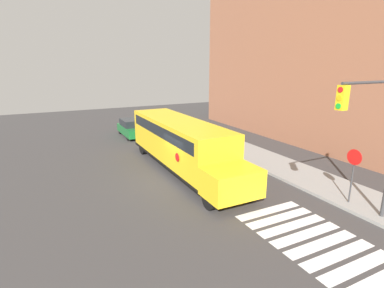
{
  "coord_description": "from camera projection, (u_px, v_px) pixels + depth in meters",
  "views": [
    {
      "loc": [
        13.98,
        -6.34,
        6.21
      ],
      "look_at": [
        -1.26,
        1.36,
        1.63
      ],
      "focal_mm": 28.0,
      "sensor_mm": 36.0,
      "label": 1
    }
  ],
  "objects": [
    {
      "name": "school_bus",
      "position": [
        181.0,
        142.0,
        17.86
      ],
      "size": [
        11.61,
        2.57,
        2.97
      ],
      "color": "yellow",
      "rests_on": "ground"
    },
    {
      "name": "building_backdrop",
      "position": [
        353.0,
        54.0,
        20.31
      ],
      "size": [
        32.0,
        4.0,
        13.76
      ],
      "color": "#935B42",
      "rests_on": "ground"
    },
    {
      "name": "sidewalk_strip",
      "position": [
        272.0,
        163.0,
        19.24
      ],
      "size": [
        44.0,
        3.0,
        0.15
      ],
      "color": "gray",
      "rests_on": "ground"
    },
    {
      "name": "stop_sign",
      "position": [
        353.0,
        169.0,
        13.15
      ],
      "size": [
        0.7,
        0.1,
        2.64
      ],
      "color": "#38383A",
      "rests_on": "ground"
    },
    {
      "name": "traffic_light",
      "position": [
        379.0,
        130.0,
        10.89
      ],
      "size": [
        0.28,
        3.6,
        5.86
      ],
      "color": "#38383A",
      "rests_on": "ground"
    },
    {
      "name": "crosswalk_stripes",
      "position": [
        313.0,
        239.0,
        10.97
      ],
      "size": [
        5.4,
        3.2,
        0.01
      ],
      "color": "white",
      "rests_on": "ground"
    },
    {
      "name": "parked_car",
      "position": [
        133.0,
        128.0,
        26.55
      ],
      "size": [
        4.14,
        1.83,
        1.47
      ],
      "color": "#196B2D",
      "rests_on": "ground"
    },
    {
      "name": "ground_plane",
      "position": [
        180.0,
        181.0,
        16.43
      ],
      "size": [
        60.0,
        60.0,
        0.0
      ],
      "primitive_type": "plane",
      "color": "#3A3838"
    }
  ]
}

